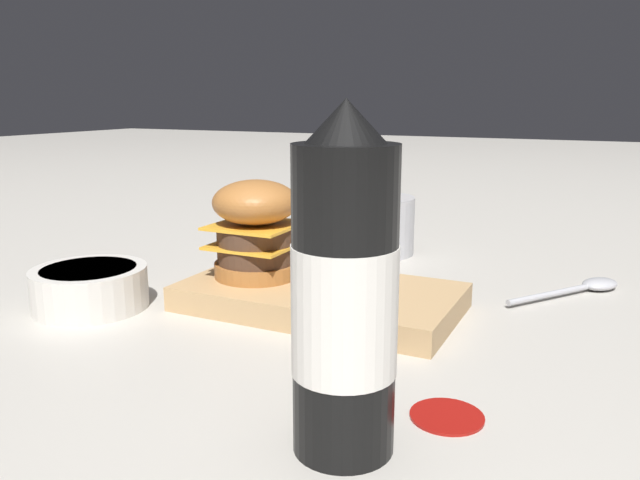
{
  "coord_description": "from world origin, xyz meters",
  "views": [
    {
      "loc": [
        -0.3,
        0.62,
        0.22
      ],
      "look_at": [
        -0.03,
        0.04,
        0.08
      ],
      "focal_mm": 35.0,
      "sensor_mm": 36.0,
      "label": 1
    }
  ],
  "objects_px": {
    "burger": "(256,228)",
    "side_bowl": "(90,286)",
    "spoon": "(589,286)",
    "ketchup_bottle": "(344,297)",
    "serving_board": "(320,297)",
    "fries_basket": "(375,223)"
  },
  "relations": [
    {
      "from": "ketchup_bottle",
      "to": "spoon",
      "type": "relative_size",
      "value": 1.48
    },
    {
      "from": "spoon",
      "to": "side_bowl",
      "type": "bearing_deg",
      "value": 157.23
    },
    {
      "from": "fries_basket",
      "to": "side_bowl",
      "type": "xyz_separation_m",
      "value": [
        0.19,
        0.37,
        -0.02
      ]
    },
    {
      "from": "fries_basket",
      "to": "side_bowl",
      "type": "bearing_deg",
      "value": 62.65
    },
    {
      "from": "fries_basket",
      "to": "serving_board",
      "type": "bearing_deg",
      "value": 97.91
    },
    {
      "from": "serving_board",
      "to": "side_bowl",
      "type": "distance_m",
      "value": 0.25
    },
    {
      "from": "burger",
      "to": "side_bowl",
      "type": "height_order",
      "value": "burger"
    },
    {
      "from": "side_bowl",
      "to": "spoon",
      "type": "xyz_separation_m",
      "value": [
        -0.49,
        -0.3,
        -0.02
      ]
    },
    {
      "from": "burger",
      "to": "spoon",
      "type": "relative_size",
      "value": 0.72
    },
    {
      "from": "ketchup_bottle",
      "to": "side_bowl",
      "type": "xyz_separation_m",
      "value": [
        0.36,
        -0.14,
        -0.08
      ]
    },
    {
      "from": "serving_board",
      "to": "side_bowl",
      "type": "bearing_deg",
      "value": 24.91
    },
    {
      "from": "burger",
      "to": "fries_basket",
      "type": "height_order",
      "value": "same"
    },
    {
      "from": "ketchup_bottle",
      "to": "spoon",
      "type": "distance_m",
      "value": 0.46
    },
    {
      "from": "side_bowl",
      "to": "spoon",
      "type": "bearing_deg",
      "value": -148.55
    },
    {
      "from": "fries_basket",
      "to": "side_bowl",
      "type": "distance_m",
      "value": 0.41
    },
    {
      "from": "ketchup_bottle",
      "to": "fries_basket",
      "type": "relative_size",
      "value": 1.64
    },
    {
      "from": "serving_board",
      "to": "burger",
      "type": "relative_size",
      "value": 2.68
    },
    {
      "from": "ketchup_bottle",
      "to": "fries_basket",
      "type": "bearing_deg",
      "value": -71.41
    },
    {
      "from": "burger",
      "to": "side_bowl",
      "type": "relative_size",
      "value": 0.89
    },
    {
      "from": "fries_basket",
      "to": "burger",
      "type": "bearing_deg",
      "value": 80.47
    },
    {
      "from": "burger",
      "to": "serving_board",
      "type": "bearing_deg",
      "value": 178.99
    },
    {
      "from": "side_bowl",
      "to": "spoon",
      "type": "relative_size",
      "value": 0.81
    }
  ]
}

